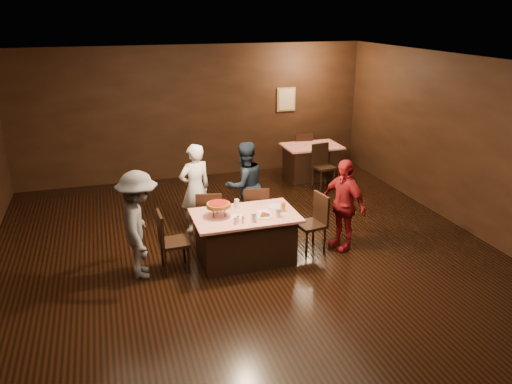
% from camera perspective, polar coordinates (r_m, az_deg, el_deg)
% --- Properties ---
extents(room, '(10.00, 10.04, 3.02)m').
position_cam_1_polar(room, '(6.66, 0.77, 6.39)').
color(room, black).
rests_on(room, ground).
extents(main_table, '(1.60, 1.00, 0.77)m').
position_cam_1_polar(main_table, '(7.80, -1.24, -5.18)').
color(main_table, red).
rests_on(main_table, ground).
extents(back_table, '(1.30, 0.90, 0.77)m').
position_cam_1_polar(back_table, '(11.69, 6.33, 3.50)').
color(back_table, red).
rests_on(back_table, ground).
extents(chair_far_left, '(0.50, 0.50, 0.95)m').
position_cam_1_polar(chair_far_left, '(8.34, -5.33, -2.83)').
color(chair_far_left, black).
rests_on(chair_far_left, ground).
extents(chair_far_right, '(0.50, 0.50, 0.95)m').
position_cam_1_polar(chair_far_right, '(8.52, -0.06, -2.22)').
color(chair_far_right, black).
rests_on(chair_far_right, ground).
extents(chair_end_left, '(0.43, 0.43, 0.95)m').
position_cam_1_polar(chair_end_left, '(7.56, -9.32, -5.56)').
color(chair_end_left, black).
rests_on(chair_end_left, ground).
extents(chair_end_right, '(0.48, 0.48, 0.95)m').
position_cam_1_polar(chair_end_right, '(8.10, 6.26, -3.58)').
color(chair_end_right, black).
rests_on(chair_end_right, ground).
extents(chair_back_near, '(0.47, 0.47, 0.95)m').
position_cam_1_polar(chair_back_near, '(11.05, 7.78, 2.93)').
color(chair_back_near, black).
rests_on(chair_back_near, ground).
extents(chair_back_far, '(0.47, 0.47, 0.95)m').
position_cam_1_polar(chair_back_far, '(12.19, 5.23, 4.68)').
color(chair_back_far, black).
rests_on(chair_back_far, ground).
extents(diner_white_jacket, '(0.67, 0.53, 1.59)m').
position_cam_1_polar(diner_white_jacket, '(8.70, -6.96, 0.38)').
color(diner_white_jacket, white).
rests_on(diner_white_jacket, ground).
extents(diner_navy_hoodie, '(0.90, 0.78, 1.57)m').
position_cam_1_polar(diner_navy_hoodie, '(8.84, -1.30, 0.80)').
color(diner_navy_hoodie, '#172332').
rests_on(diner_navy_hoodie, ground).
extents(diner_grey_knit, '(0.66, 1.08, 1.61)m').
position_cam_1_polar(diner_grey_knit, '(7.38, -13.20, -3.70)').
color(diner_grey_knit, '#5C5C61').
rests_on(diner_grey_knit, ground).
extents(diner_red_shirt, '(0.67, 0.96, 1.52)m').
position_cam_1_polar(diner_red_shirt, '(8.16, 9.92, -1.41)').
color(diner_red_shirt, maroon).
rests_on(diner_red_shirt, ground).
extents(pizza_stand, '(0.38, 0.38, 0.22)m').
position_cam_1_polar(pizza_stand, '(7.52, -4.31, -1.50)').
color(pizza_stand, black).
rests_on(pizza_stand, main_table).
extents(plate_with_slice, '(0.25, 0.25, 0.06)m').
position_cam_1_polar(plate_with_slice, '(7.54, 0.94, -2.69)').
color(plate_with_slice, white).
rests_on(plate_with_slice, main_table).
extents(plate_empty, '(0.25, 0.25, 0.01)m').
position_cam_1_polar(plate_empty, '(7.92, 2.26, -1.66)').
color(plate_empty, white).
rests_on(plate_empty, main_table).
extents(glass_front_left, '(0.08, 0.08, 0.14)m').
position_cam_1_polar(glass_front_left, '(7.36, -0.25, -2.89)').
color(glass_front_left, silver).
rests_on(glass_front_left, main_table).
extents(glass_front_right, '(0.08, 0.08, 0.14)m').
position_cam_1_polar(glass_front_right, '(7.52, 2.56, -2.39)').
color(glass_front_right, silver).
rests_on(glass_front_right, main_table).
extents(glass_amber, '(0.08, 0.08, 0.14)m').
position_cam_1_polar(glass_amber, '(7.74, 3.11, -1.72)').
color(glass_amber, '#BF7F26').
rests_on(glass_amber, main_table).
extents(glass_back, '(0.08, 0.08, 0.14)m').
position_cam_1_polar(glass_back, '(7.87, -2.22, -1.33)').
color(glass_back, silver).
rests_on(glass_back, main_table).
extents(condiments, '(0.17, 0.10, 0.09)m').
position_cam_1_polar(condiments, '(7.32, -2.01, -3.20)').
color(condiments, silver).
rests_on(condiments, main_table).
extents(napkin_center, '(0.19, 0.19, 0.01)m').
position_cam_1_polar(napkin_center, '(7.72, 0.88, -2.30)').
color(napkin_center, white).
rests_on(napkin_center, main_table).
extents(napkin_left, '(0.21, 0.21, 0.01)m').
position_cam_1_polar(napkin_left, '(7.56, -2.25, -2.82)').
color(napkin_left, white).
rests_on(napkin_left, main_table).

